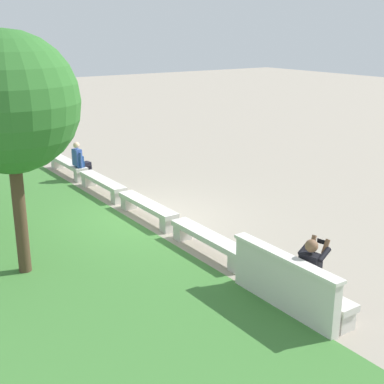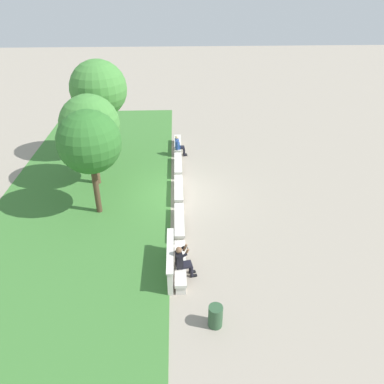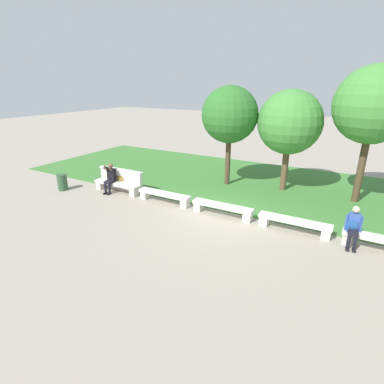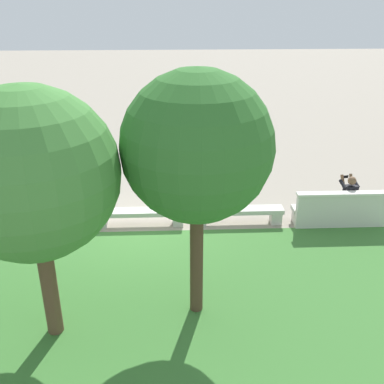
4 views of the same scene
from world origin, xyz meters
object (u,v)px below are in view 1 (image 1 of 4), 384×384
object	(u,v)px
bench_end	(68,165)
tree_left_background	(9,104)
bench_main	(297,288)
person_distant	(80,160)
bench_near	(209,240)
person_photographer	(313,270)
backpack	(80,162)
bench_far	(102,184)
bench_mid	(147,208)

from	to	relation	value
bench_end	tree_left_background	xyz separation A→B (m)	(-6.59, 3.54, 3.03)
bench_main	person_distant	xyz separation A→B (m)	(9.64, -0.07, 0.36)
bench_end	bench_near	bearing A→B (deg)	180.00
bench_near	person_photographer	bearing A→B (deg)	-178.51
bench_end	backpack	bearing A→B (deg)	-178.43
bench_far	person_photographer	world-z (taller)	person_photographer
backpack	tree_left_background	distance (m)	7.21
bench_near	tree_left_background	bearing A→B (deg)	69.56
bench_end	person_distant	size ratio (longest dim) A/B	1.89
person_distant	tree_left_background	xyz separation A→B (m)	(-5.68, 3.61, 2.67)
bench_end	bench_mid	bearing A→B (deg)	180.00
bench_far	bench_mid	bearing A→B (deg)	180.00
bench_near	bench_end	xyz separation A→B (m)	(7.91, 0.00, 0.00)
tree_left_background	person_distant	bearing A→B (deg)	-32.44
person_distant	tree_left_background	distance (m)	7.24
person_distant	backpack	xyz separation A→B (m)	(-0.04, 0.04, -0.05)
backpack	bench_mid	bearing A→B (deg)	179.65
bench_far	person_distant	world-z (taller)	person_distant
backpack	tree_left_background	size ratio (longest dim) A/B	0.09
bench_mid	person_distant	distance (m)	4.37
bench_mid	tree_left_background	xyz separation A→B (m)	(-1.32, 3.54, 3.03)
bench_far	person_distant	size ratio (longest dim) A/B	1.89
person_photographer	tree_left_background	world-z (taller)	tree_left_background
bench_end	backpack	world-z (taller)	backpack
person_photographer	person_distant	distance (m)	9.91
bench_far	backpack	world-z (taller)	backpack
person_distant	bench_mid	bearing A→B (deg)	179.13
bench_main	bench_end	size ratio (longest dim) A/B	1.00
person_distant	bench_near	bearing A→B (deg)	179.46
person_photographer	tree_left_background	xyz separation A→B (m)	(4.23, 3.62, 2.61)
bench_end	backpack	size ratio (longest dim) A/B	5.57
bench_main	backpack	world-z (taller)	backpack
bench_mid	bench_end	bearing A→B (deg)	0.00
bench_far	person_distant	xyz separation A→B (m)	(1.72, -0.07, 0.36)
bench_far	bench_near	bearing A→B (deg)	180.00
bench_far	tree_left_background	distance (m)	6.12
person_photographer	bench_main	bearing A→B (deg)	15.49
bench_end	tree_left_background	world-z (taller)	tree_left_background
bench_main	person_photographer	world-z (taller)	person_photographer
bench_near	tree_left_background	world-z (taller)	tree_left_background
bench_end	backpack	distance (m)	1.00
person_photographer	person_distant	bearing A→B (deg)	0.06
bench_far	person_photographer	xyz separation A→B (m)	(-8.19, -0.08, 0.43)
bench_far	backpack	bearing A→B (deg)	-0.89
bench_mid	person_distant	bearing A→B (deg)	-0.87
bench_mid	backpack	world-z (taller)	backpack
bench_main	person_photographer	size ratio (longest dim) A/B	1.81
bench_mid	backpack	distance (m)	4.33
bench_far	tree_left_background	bearing A→B (deg)	138.16
person_photographer	backpack	world-z (taller)	person_photographer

